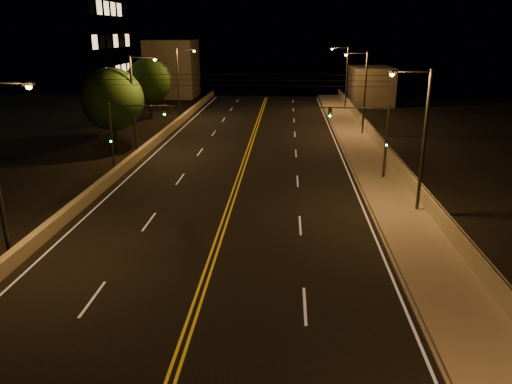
# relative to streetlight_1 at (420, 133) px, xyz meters

# --- Properties ---
(road) EXTENTS (18.00, 120.00, 0.02)m
(road) POSITION_rel_streetlight_1_xyz_m (-11.51, -1.97, -5.10)
(road) COLOR black
(road) RESTS_ON ground
(sidewalk) EXTENTS (3.60, 120.00, 0.30)m
(sidewalk) POSITION_rel_streetlight_1_xyz_m (-0.71, -1.97, -4.96)
(sidewalk) COLOR gray
(sidewalk) RESTS_ON ground
(curb) EXTENTS (0.14, 120.00, 0.15)m
(curb) POSITION_rel_streetlight_1_xyz_m (-2.58, -1.97, -5.03)
(curb) COLOR gray
(curb) RESTS_ON ground
(parapet_wall) EXTENTS (0.30, 120.00, 1.00)m
(parapet_wall) POSITION_rel_streetlight_1_xyz_m (0.94, -1.97, -4.31)
(parapet_wall) COLOR #A09C86
(parapet_wall) RESTS_ON sidewalk
(jersey_barrier) EXTENTS (0.45, 120.00, 0.80)m
(jersey_barrier) POSITION_rel_streetlight_1_xyz_m (-20.99, -1.97, -4.71)
(jersey_barrier) COLOR #A09C86
(jersey_barrier) RESTS_ON ground
(distant_building_right) EXTENTS (6.00, 10.00, 5.56)m
(distant_building_right) POSITION_rel_streetlight_1_xyz_m (4.99, 50.08, -2.33)
(distant_building_right) COLOR slate
(distant_building_right) RESTS_ON ground
(distant_building_left) EXTENTS (8.00, 8.00, 9.41)m
(distant_building_left) POSITION_rel_streetlight_1_xyz_m (-27.51, 56.08, -0.40)
(distant_building_left) COLOR slate
(distant_building_left) RESTS_ON ground
(parapet_rail) EXTENTS (0.06, 120.00, 0.06)m
(parapet_rail) POSITION_rel_streetlight_1_xyz_m (0.94, -1.97, -3.78)
(parapet_rail) COLOR black
(parapet_rail) RESTS_ON parapet_wall
(lane_markings) EXTENTS (17.32, 116.00, 0.00)m
(lane_markings) POSITION_rel_streetlight_1_xyz_m (-11.51, -2.04, -5.09)
(lane_markings) COLOR silver
(lane_markings) RESTS_ON road
(streetlight_1) EXTENTS (2.55, 0.28, 8.81)m
(streetlight_1) POSITION_rel_streetlight_1_xyz_m (0.00, 0.00, 0.00)
(streetlight_1) COLOR #2D2D33
(streetlight_1) RESTS_ON ground
(streetlight_2) EXTENTS (2.55, 0.28, 8.81)m
(streetlight_2) POSITION_rel_streetlight_1_xyz_m (0.00, 24.31, 0.00)
(streetlight_2) COLOR #2D2D33
(streetlight_2) RESTS_ON ground
(streetlight_3) EXTENTS (2.55, 0.28, 8.81)m
(streetlight_3) POSITION_rel_streetlight_1_xyz_m (0.00, 41.88, 0.00)
(streetlight_3) COLOR #2D2D33
(streetlight_3) RESTS_ON ground
(streetlight_4) EXTENTS (2.55, 0.28, 8.81)m
(streetlight_4) POSITION_rel_streetlight_1_xyz_m (-21.43, -7.71, 0.00)
(streetlight_4) COLOR #2D2D33
(streetlight_4) RESTS_ON ground
(streetlight_5) EXTENTS (2.55, 0.28, 8.81)m
(streetlight_5) POSITION_rel_streetlight_1_xyz_m (-21.43, 14.47, 0.00)
(streetlight_5) COLOR #2D2D33
(streetlight_5) RESTS_ON ground
(streetlight_6) EXTENTS (2.55, 0.28, 8.81)m
(streetlight_6) POSITION_rel_streetlight_1_xyz_m (-21.43, 33.51, 0.00)
(streetlight_6) COLOR #2D2D33
(streetlight_6) RESTS_ON ground
(traffic_signal_right) EXTENTS (5.11, 0.31, 5.72)m
(traffic_signal_right) POSITION_rel_streetlight_1_xyz_m (-1.56, 7.10, -1.46)
(traffic_signal_right) COLOR #2D2D33
(traffic_signal_right) RESTS_ON ground
(traffic_signal_left) EXTENTS (5.11, 0.31, 5.72)m
(traffic_signal_left) POSITION_rel_streetlight_1_xyz_m (-20.27, 7.10, -1.46)
(traffic_signal_left) COLOR #2D2D33
(traffic_signal_left) RESTS_ON ground
(overhead_wires) EXTENTS (22.00, 0.03, 0.83)m
(overhead_wires) POSITION_rel_streetlight_1_xyz_m (-11.51, 7.53, 2.29)
(overhead_wires) COLOR black
(tree_0) EXTENTS (5.71, 5.71, 7.73)m
(tree_0) POSITION_rel_streetlight_1_xyz_m (-23.91, 15.39, -0.23)
(tree_0) COLOR black
(tree_0) RESTS_ON ground
(tree_1) EXTENTS (4.81, 4.81, 6.51)m
(tree_1) POSITION_rel_streetlight_1_xyz_m (-27.25, 24.63, -1.01)
(tree_1) COLOR black
(tree_1) RESTS_ON ground
(tree_2) EXTENTS (5.66, 5.66, 7.66)m
(tree_2) POSITION_rel_streetlight_1_xyz_m (-25.46, 33.65, -0.28)
(tree_2) COLOR black
(tree_2) RESTS_ON ground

